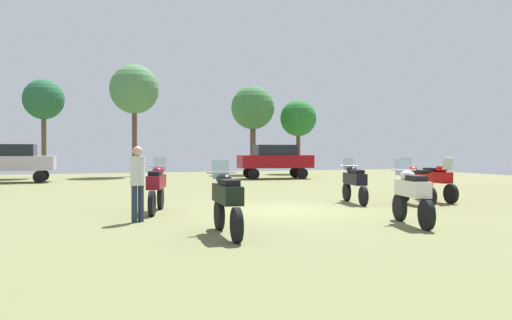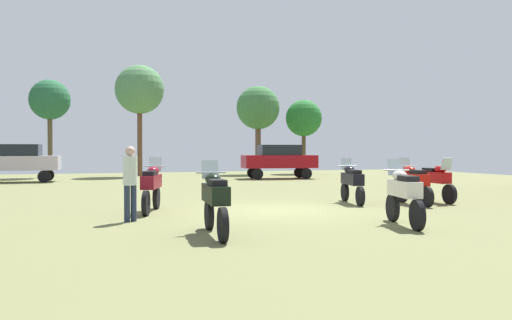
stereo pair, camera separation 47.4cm
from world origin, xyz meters
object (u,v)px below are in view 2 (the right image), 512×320
(motorcycle_1, at_px, (404,193))
(tree_3, at_px, (258,108))
(car_1, at_px, (16,160))
(car_2, at_px, (279,159))
(motorcycle_5, at_px, (414,182))
(person_1, at_px, (130,177))
(motorcycle_4, at_px, (215,199))
(tree_1, at_px, (140,90))
(tree_7, at_px, (304,119))
(motorcycle_6, at_px, (152,185))
(motorcycle_7, at_px, (352,181))
(motorcycle_3, at_px, (435,180))
(tree_6, at_px, (50,101))

(motorcycle_1, bearing_deg, tree_3, 91.89)
(car_1, relative_size, car_2, 0.99)
(motorcycle_5, xyz_separation_m, person_1, (-8.75, -1.22, 0.35))
(motorcycle_4, xyz_separation_m, tree_1, (1.07, 24.85, 4.85))
(person_1, distance_m, tree_7, 26.66)
(motorcycle_5, relative_size, person_1, 1.19)
(motorcycle_5, xyz_separation_m, motorcycle_6, (-8.03, 0.54, 0.03))
(person_1, bearing_deg, motorcycle_4, -81.71)
(car_1, height_order, tree_1, tree_1)
(tree_7, bearing_deg, motorcycle_5, -104.37)
(tree_1, bearing_deg, motorcycle_5, -73.44)
(car_2, bearing_deg, motorcycle_6, 154.06)
(motorcycle_7, height_order, car_2, car_2)
(motorcycle_4, height_order, motorcycle_6, motorcycle_6)
(motorcycle_3, xyz_separation_m, tree_1, (-7.42, 20.51, 4.86))
(motorcycle_3, xyz_separation_m, tree_6, (-12.89, 20.64, 4.04))
(motorcycle_7, bearing_deg, car_2, 89.75)
(car_1, relative_size, tree_1, 0.61)
(motorcycle_5, xyz_separation_m, tree_6, (-11.72, 21.14, 4.05))
(tree_6, bearing_deg, tree_3, 0.37)
(tree_7, bearing_deg, tree_1, -179.21)
(motorcycle_7, bearing_deg, tree_3, 91.19)
(tree_3, relative_size, tree_6, 1.02)
(motorcycle_7, xyz_separation_m, car_1, (-11.48, 15.31, 0.46))
(person_1, bearing_deg, motorcycle_7, -3.29)
(motorcycle_5, distance_m, car_2, 15.28)
(tree_7, bearing_deg, motorcycle_4, -116.99)
(motorcycle_4, relative_size, tree_7, 0.43)
(motorcycle_1, height_order, motorcycle_3, motorcycle_1)
(motorcycle_5, bearing_deg, tree_1, 112.57)
(motorcycle_6, bearing_deg, motorcycle_5, 13.10)
(motorcycle_5, bearing_deg, car_1, 134.88)
(motorcycle_3, relative_size, motorcycle_4, 0.94)
(person_1, height_order, tree_7, tree_7)
(car_2, relative_size, tree_1, 0.62)
(car_2, bearing_deg, motorcycle_3, -173.95)
(motorcycle_1, height_order, tree_3, tree_3)
(tree_6, xyz_separation_m, tree_7, (17.14, 0.03, -0.81))
(motorcycle_3, height_order, car_2, car_2)
(motorcycle_7, relative_size, person_1, 1.23)
(motorcycle_1, bearing_deg, car_1, 129.80)
(motorcycle_6, xyz_separation_m, car_1, (-5.09, 15.73, 0.43))
(person_1, bearing_deg, motorcycle_6, 47.33)
(motorcycle_4, height_order, tree_7, tree_7)
(motorcycle_4, height_order, car_2, car_2)
(tree_6, bearing_deg, car_2, -24.51)
(motorcycle_6, distance_m, motorcycle_7, 6.41)
(motorcycle_6, xyz_separation_m, person_1, (-0.72, -1.77, 0.32))
(motorcycle_6, bearing_deg, motorcycle_7, 20.80)
(motorcycle_3, height_order, person_1, person_1)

